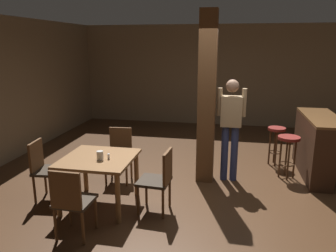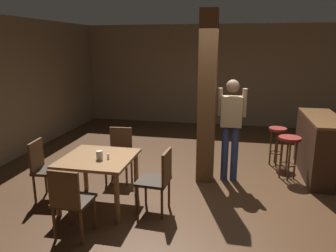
% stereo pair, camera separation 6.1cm
% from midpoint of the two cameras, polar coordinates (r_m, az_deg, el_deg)
% --- Properties ---
extents(ground_plane, '(10.80, 10.80, 0.00)m').
position_cam_midpoint_polar(ground_plane, '(5.41, 6.56, -10.82)').
color(ground_plane, '#422816').
extents(wall_back, '(8.00, 0.10, 2.80)m').
position_cam_midpoint_polar(wall_back, '(9.44, 9.07, 8.66)').
color(wall_back, '#756047').
rests_on(wall_back, ground_plane).
extents(pillar, '(0.28, 0.28, 2.80)m').
position_cam_midpoint_polar(pillar, '(5.37, 6.45, 4.68)').
color(pillar, brown).
rests_on(pillar, ground_plane).
extents(dining_table, '(0.98, 0.98, 0.73)m').
position_cam_midpoint_polar(dining_table, '(4.75, -12.31, -6.64)').
color(dining_table, brown).
rests_on(dining_table, ground_plane).
extents(chair_east, '(0.45, 0.45, 0.89)m').
position_cam_midpoint_polar(chair_east, '(4.50, -1.90, -9.01)').
color(chair_east, '#2D2319').
rests_on(chair_east, ground_plane).
extents(chair_north, '(0.45, 0.45, 0.89)m').
position_cam_midpoint_polar(chair_north, '(5.59, -8.78, -4.46)').
color(chair_north, '#2D2319').
rests_on(chair_north, ground_plane).
extents(chair_south, '(0.43, 0.43, 0.89)m').
position_cam_midpoint_polar(chair_south, '(4.08, -16.89, -12.17)').
color(chair_south, '#2D2319').
rests_on(chair_south, ground_plane).
extents(chair_west, '(0.46, 0.46, 0.89)m').
position_cam_midpoint_polar(chair_west, '(5.21, -21.00, -6.69)').
color(chair_west, '#2D2319').
rests_on(chair_west, ground_plane).
extents(napkin_cup, '(0.09, 0.09, 0.13)m').
position_cam_midpoint_polar(napkin_cup, '(4.58, -12.12, -5.04)').
color(napkin_cup, beige).
rests_on(napkin_cup, dining_table).
extents(salt_shaker, '(0.03, 0.03, 0.08)m').
position_cam_midpoint_polar(salt_shaker, '(4.60, -10.68, -5.23)').
color(salt_shaker, silver).
rests_on(salt_shaker, dining_table).
extents(standing_person, '(0.47, 0.21, 1.72)m').
position_cam_midpoint_polar(standing_person, '(5.50, 10.56, 0.52)').
color(standing_person, tan).
rests_on(standing_person, ground_plane).
extents(bar_counter, '(0.56, 1.61, 1.06)m').
position_cam_midpoint_polar(bar_counter, '(6.30, 23.77, -3.07)').
color(bar_counter, brown).
rests_on(bar_counter, ground_plane).
extents(bar_stool_near, '(0.37, 0.37, 0.74)m').
position_cam_midpoint_polar(bar_stool_near, '(5.97, 19.95, -3.39)').
color(bar_stool_near, maroon).
rests_on(bar_stool_near, ground_plane).
extents(bar_stool_mid, '(0.33, 0.33, 0.74)m').
position_cam_midpoint_polar(bar_stool_mid, '(6.55, 18.07, -1.89)').
color(bar_stool_mid, maroon).
rests_on(bar_stool_mid, ground_plane).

